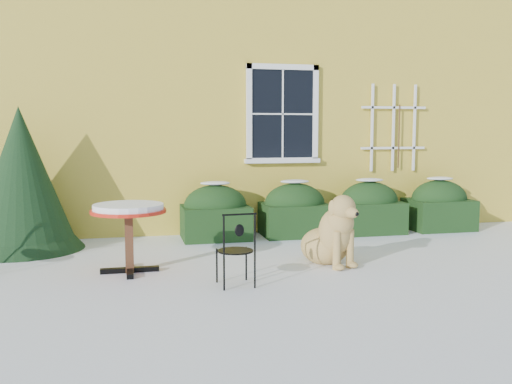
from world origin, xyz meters
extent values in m
plane|color=white|center=(0.00, 0.00, 0.00)|extent=(80.00, 80.00, 0.00)
cube|color=yellow|center=(0.00, 7.00, 3.00)|extent=(12.00, 8.00, 6.00)
cube|color=black|center=(0.90, 2.96, 1.98)|extent=(1.05, 0.03, 1.45)
cube|color=white|center=(0.90, 2.95, 2.75)|extent=(1.23, 0.06, 0.09)
cube|color=white|center=(0.90, 2.95, 1.21)|extent=(1.23, 0.06, 0.09)
cube|color=white|center=(0.33, 2.95, 1.98)|extent=(0.09, 0.06, 1.63)
cube|color=white|center=(1.47, 2.95, 1.98)|extent=(0.09, 0.06, 1.63)
cube|color=white|center=(0.90, 2.94, 1.98)|extent=(0.02, 0.02, 1.45)
cube|color=white|center=(0.90, 2.94, 1.98)|extent=(1.05, 0.02, 0.02)
cube|color=white|center=(0.90, 2.95, 1.20)|extent=(1.29, 0.14, 0.07)
cube|color=white|center=(2.50, 2.94, 1.75)|extent=(0.04, 0.03, 1.50)
cube|color=white|center=(2.90, 2.94, 1.75)|extent=(0.04, 0.03, 1.50)
cube|color=white|center=(3.30, 2.94, 1.75)|extent=(0.04, 0.03, 1.50)
cube|color=white|center=(2.90, 2.94, 1.40)|extent=(1.20, 0.03, 0.04)
cube|color=white|center=(2.90, 2.94, 2.10)|extent=(1.20, 0.03, 0.04)
cylinder|color=#472D19|center=(3.00, 2.92, 1.60)|extent=(0.02, 0.02, 1.10)
cube|color=black|center=(-0.30, 2.55, 0.26)|extent=(1.05, 0.80, 0.52)
ellipsoid|color=black|center=(-0.30, 2.55, 0.52)|extent=(1.00, 0.72, 0.67)
ellipsoid|color=white|center=(-0.30, 2.55, 0.88)|extent=(0.47, 0.32, 0.06)
cube|color=black|center=(1.00, 2.55, 0.26)|extent=(1.05, 0.80, 0.52)
ellipsoid|color=black|center=(1.00, 2.55, 0.52)|extent=(1.00, 0.72, 0.67)
ellipsoid|color=white|center=(1.00, 2.55, 0.88)|extent=(0.47, 0.32, 0.06)
cube|color=black|center=(2.30, 2.55, 0.26)|extent=(1.05, 0.80, 0.52)
ellipsoid|color=black|center=(2.30, 2.55, 0.52)|extent=(1.00, 0.72, 0.67)
ellipsoid|color=white|center=(2.30, 2.55, 0.88)|extent=(0.47, 0.32, 0.06)
cube|color=black|center=(3.60, 2.55, 0.26)|extent=(1.05, 0.80, 0.52)
ellipsoid|color=black|center=(3.60, 2.55, 0.52)|extent=(1.00, 0.72, 0.67)
ellipsoid|color=white|center=(3.60, 2.55, 0.88)|extent=(0.47, 0.32, 0.06)
cone|color=black|center=(-3.11, 2.35, 0.49)|extent=(1.69, 1.69, 0.98)
cone|color=black|center=(-3.11, 2.35, 1.02)|extent=(1.51, 1.51, 2.05)
cube|color=black|center=(-1.64, 0.66, 0.03)|extent=(0.70, 0.08, 0.06)
cube|color=black|center=(-1.64, 0.66, 0.03)|extent=(0.08, 0.70, 0.06)
cube|color=#52301C|center=(-1.64, 0.66, 0.37)|extent=(0.10, 0.10, 0.75)
cylinder|color=red|center=(-1.64, 0.66, 0.75)|extent=(0.90, 0.90, 0.04)
cylinder|color=white|center=(-1.64, 0.66, 0.80)|extent=(0.83, 0.83, 0.07)
cylinder|color=black|center=(-0.35, -0.01, 0.19)|extent=(0.02, 0.02, 0.39)
cylinder|color=black|center=(-0.69, -0.03, 0.19)|extent=(0.02, 0.02, 0.39)
cylinder|color=black|center=(-0.32, -0.35, 0.19)|extent=(0.02, 0.02, 0.39)
cylinder|color=black|center=(-0.67, -0.37, 0.19)|extent=(0.02, 0.02, 0.39)
cylinder|color=black|center=(-0.51, -0.19, 0.39)|extent=(0.39, 0.39, 0.02)
cylinder|color=black|center=(-0.32, -0.35, 0.60)|extent=(0.02, 0.02, 0.43)
cylinder|color=black|center=(-0.67, -0.37, 0.60)|extent=(0.02, 0.02, 0.43)
cylinder|color=black|center=(-0.49, -0.36, 0.82)|extent=(0.38, 0.05, 0.02)
ellipsoid|color=black|center=(-0.49, -0.36, 0.64)|extent=(0.10, 0.03, 0.13)
ellipsoid|color=tan|center=(0.82, 0.61, 0.22)|extent=(0.78, 0.81, 0.48)
ellipsoid|color=tan|center=(0.89, 0.41, 0.43)|extent=(0.56, 0.53, 0.60)
sphere|color=tan|center=(0.91, 0.35, 0.56)|extent=(0.37, 0.37, 0.37)
cylinder|color=tan|center=(0.84, 0.23, 0.24)|extent=(0.10, 0.10, 0.48)
cylinder|color=tan|center=(1.04, 0.30, 0.24)|extent=(0.10, 0.10, 0.48)
ellipsoid|color=tan|center=(0.86, 0.18, 0.04)|extent=(0.13, 0.17, 0.08)
ellipsoid|color=tan|center=(1.06, 0.25, 0.04)|extent=(0.13, 0.17, 0.08)
cylinder|color=tan|center=(0.92, 0.34, 0.63)|extent=(0.30, 0.33, 0.26)
sphere|color=tan|center=(0.93, 0.28, 0.76)|extent=(0.31, 0.31, 0.31)
ellipsoid|color=tan|center=(0.98, 0.15, 0.72)|extent=(0.22, 0.28, 0.14)
sphere|color=black|center=(1.02, 0.05, 0.71)|extent=(0.05, 0.05, 0.05)
ellipsoid|color=tan|center=(0.79, 0.28, 0.76)|extent=(0.11, 0.13, 0.20)
ellipsoid|color=tan|center=(1.05, 0.37, 0.76)|extent=(0.11, 0.13, 0.20)
cylinder|color=tan|center=(0.92, 0.90, 0.07)|extent=(0.35, 0.31, 0.09)
camera|label=1|loc=(-1.66, -6.25, 1.70)|focal=40.00mm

